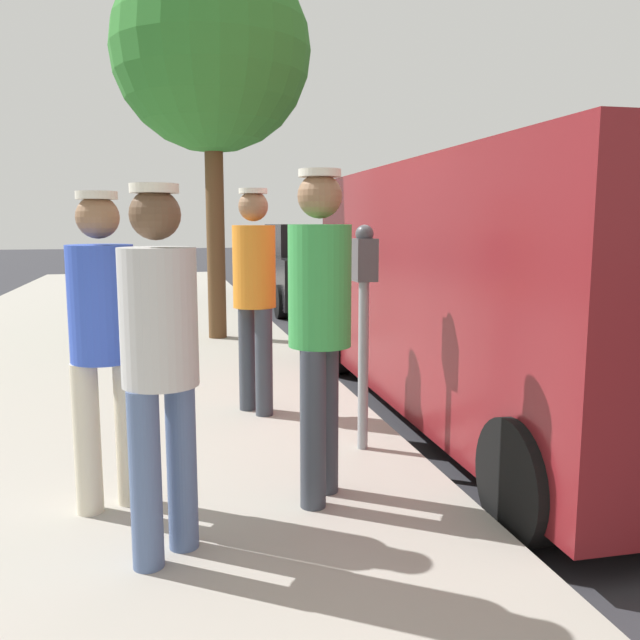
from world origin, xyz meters
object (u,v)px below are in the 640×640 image
(parking_meter_near, at_px, (364,299))
(pedestrian_in_orange, at_px, (254,285))
(pedestrian_in_blue, at_px, (103,331))
(parked_van, at_px, (506,286))
(parked_sedan_behind, at_px, (311,269))
(street_tree, at_px, (211,53))
(pedestrian_in_gray, at_px, (160,350))
(pedestrian_in_green, at_px, (320,314))

(parking_meter_near, distance_m, pedestrian_in_orange, 1.20)
(pedestrian_in_blue, bearing_deg, pedestrian_in_orange, -121.94)
(pedestrian_in_orange, xyz_separation_m, pedestrian_in_blue, (1.02, 1.64, -0.07))
(parked_van, bearing_deg, parking_meter_near, 29.26)
(pedestrian_in_orange, height_order, parked_sedan_behind, pedestrian_in_orange)
(pedestrian_in_blue, bearing_deg, street_tree, -100.80)
(parked_van, height_order, street_tree, street_tree)
(pedestrian_in_blue, xyz_separation_m, pedestrian_in_gray, (-0.29, 0.62, 0.01))
(parked_van, relative_size, parked_sedan_behind, 1.19)
(parking_meter_near, distance_m, street_tree, 5.43)
(pedestrian_in_gray, relative_size, parked_sedan_behind, 0.39)
(street_tree, bearing_deg, pedestrian_in_blue, 79.20)
(pedestrian_in_orange, xyz_separation_m, parked_sedan_behind, (-2.20, -7.85, -0.44))
(parking_meter_near, height_order, parked_van, parked_van)
(parking_meter_near, bearing_deg, pedestrian_in_blue, 20.27)
(parking_meter_near, relative_size, pedestrian_in_blue, 0.90)
(parked_van, bearing_deg, pedestrian_in_blue, 24.77)
(pedestrian_in_blue, distance_m, parked_van, 3.43)
(parking_meter_near, xyz_separation_m, pedestrian_in_orange, (0.59, -1.04, 0.01))
(pedestrian_in_gray, xyz_separation_m, parked_van, (-2.82, -2.06, 0.03))
(pedestrian_in_gray, bearing_deg, pedestrian_in_blue, -65.05)
(pedestrian_in_gray, relative_size, street_tree, 0.34)
(pedestrian_in_green, relative_size, pedestrian_in_blue, 1.07)
(pedestrian_in_orange, distance_m, pedestrian_in_green, 1.79)
(parked_van, height_order, parked_sedan_behind, parked_van)
(pedestrian_in_blue, bearing_deg, pedestrian_in_gray, 114.95)
(pedestrian_in_orange, distance_m, street_tree, 4.51)
(pedestrian_in_orange, relative_size, pedestrian_in_green, 0.99)
(pedestrian_in_green, height_order, parked_sedan_behind, pedestrian_in_green)
(parking_meter_near, xyz_separation_m, street_tree, (0.60, -4.71, 2.64))
(pedestrian_in_green, height_order, pedestrian_in_blue, pedestrian_in_green)
(parking_meter_near, xyz_separation_m, pedestrian_in_gray, (1.32, 1.22, -0.06))
(street_tree, bearing_deg, parking_meter_near, 97.24)
(parked_sedan_behind, bearing_deg, pedestrian_in_orange, 74.31)
(parking_meter_near, bearing_deg, street_tree, -82.76)
(pedestrian_in_gray, bearing_deg, parked_van, -143.85)
(parked_sedan_behind, bearing_deg, street_tree, 62.10)
(street_tree, bearing_deg, parked_sedan_behind, -117.90)
(pedestrian_in_orange, relative_size, street_tree, 0.36)
(parking_meter_near, height_order, pedestrian_in_blue, pedestrian_in_blue)
(pedestrian_in_orange, bearing_deg, parking_meter_near, 119.47)
(pedestrian_in_green, distance_m, street_tree, 6.05)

